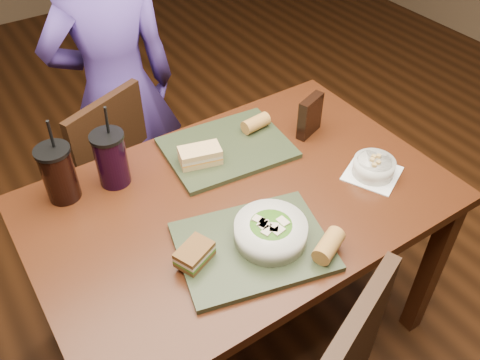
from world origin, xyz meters
name	(u,v)px	position (x,y,z in m)	size (l,w,h in m)	color
ground	(240,327)	(0.00, 0.00, 0.00)	(6.00, 6.00, 0.00)	#381C0B
dining_table	(240,216)	(0.00, 0.00, 0.66)	(1.30, 0.85, 0.75)	#3D1B0C
chair_far	(109,166)	(-0.20, 0.71, 0.47)	(0.48, 0.49, 0.84)	black
diner	(117,92)	(-0.07, 0.82, 0.73)	(0.53, 0.35, 1.46)	#463084
tray_near	(253,246)	(-0.09, -0.20, 0.76)	(0.42, 0.32, 0.02)	#262E1B
tray_far	(227,148)	(0.09, 0.22, 0.76)	(0.42, 0.32, 0.02)	#262E1B
salad_bowl	(271,231)	(-0.04, -0.21, 0.80)	(0.21, 0.21, 0.07)	silver
soup_bowl	(374,167)	(0.43, -0.15, 0.78)	(0.22, 0.22, 0.07)	white
sandwich_near	(194,254)	(-0.25, -0.16, 0.79)	(0.12, 0.10, 0.05)	#593819
sandwich_far	(200,155)	(-0.03, 0.20, 0.80)	(0.15, 0.11, 0.06)	tan
baguette_near	(329,246)	(0.07, -0.34, 0.80)	(0.05, 0.05, 0.11)	#AD7533
baguette_far	(256,123)	(0.23, 0.25, 0.79)	(0.05, 0.05, 0.10)	#AD7533
cup_cola	(59,173)	(-0.46, 0.31, 0.85)	(0.11, 0.11, 0.29)	black
cup_berry	(111,158)	(-0.30, 0.29, 0.85)	(0.11, 0.11, 0.29)	black
chip_bag	(310,116)	(0.39, 0.14, 0.82)	(0.11, 0.04, 0.15)	black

